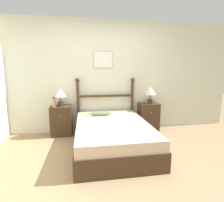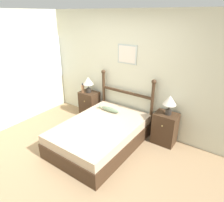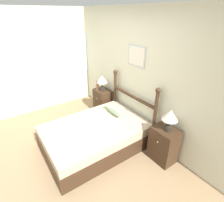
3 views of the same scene
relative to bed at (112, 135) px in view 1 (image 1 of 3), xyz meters
name	(u,v)px [view 1 (image 1 of 3)]	position (x,y,z in m)	size (l,w,h in m)	color
ground_plane	(115,167)	(-0.07, -0.68, -0.24)	(16.00, 16.00, 0.00)	#9E7F5B
wall_back	(102,77)	(-0.07, 1.05, 1.04)	(6.40, 0.08, 2.55)	beige
bed	(112,135)	(0.00, 0.00, 0.00)	(1.34, 1.94, 0.48)	#3D2819
headboard	(106,101)	(0.00, 0.94, 0.48)	(1.37, 0.10, 1.26)	#3D2819
nightstand_left	(62,121)	(-1.01, 0.82, 0.09)	(0.45, 0.37, 0.66)	#3D2819
nightstand_right	(148,117)	(1.01, 0.82, 0.09)	(0.45, 0.37, 0.66)	#3D2819
table_lamp_left	(60,94)	(-1.00, 0.81, 0.70)	(0.26, 0.26, 0.39)	#2D2823
table_lamp_right	(150,92)	(1.04, 0.82, 0.70)	(0.26, 0.26, 0.39)	#2D2823
bottle	(54,102)	(-1.13, 0.74, 0.52)	(0.07, 0.07, 0.23)	tan
fish_pillow	(100,113)	(-0.18, 0.54, 0.29)	(0.51, 0.10, 0.10)	gray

